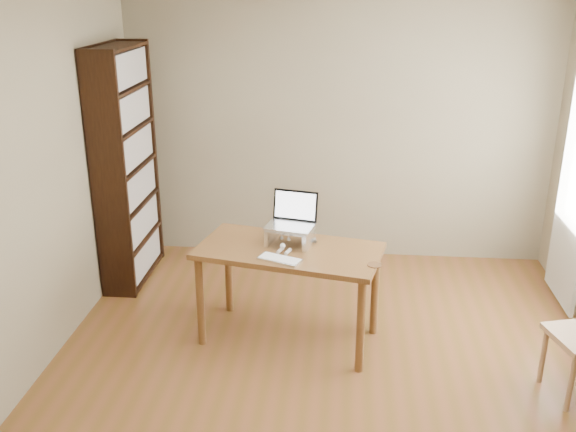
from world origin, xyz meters
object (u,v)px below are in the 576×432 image
object	(u,v)px
cat	(294,236)
bookshelf	(126,167)
desk	(289,261)
laptop	(291,217)
keyboard	(280,259)

from	to	relation	value
cat	bookshelf	bearing A→B (deg)	170.50
desk	laptop	bearing A→B (deg)	102.31
desk	keyboard	size ratio (longest dim) A/B	4.33
desk	keyboard	xyz separation A→B (m)	(-0.04, -0.22, 0.11)
desk	cat	size ratio (longest dim) A/B	3.09
bookshelf	desk	distance (m)	1.85
desk	laptop	world-z (taller)	laptop
bookshelf	cat	bearing A→B (deg)	-29.16
keyboard	cat	size ratio (longest dim) A/B	0.71
bookshelf	desk	xyz separation A→B (m)	(1.52, -0.97, -0.40)
desk	keyboard	distance (m)	0.25
keyboard	cat	bearing A→B (deg)	100.34
cat	keyboard	bearing A→B (deg)	-82.10
keyboard	bookshelf	bearing A→B (deg)	163.17
bookshelf	laptop	size ratio (longest dim) A/B	5.47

